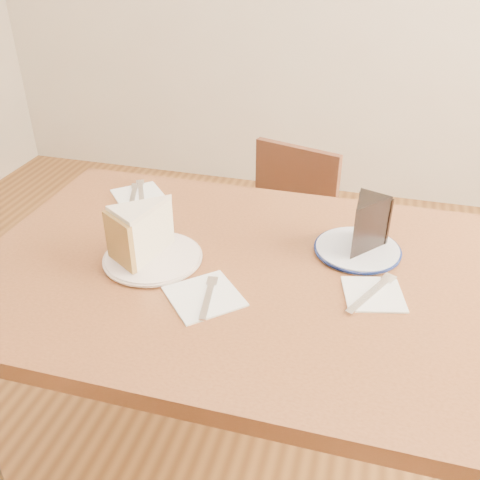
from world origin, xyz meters
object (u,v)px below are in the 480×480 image
(chair_far, at_px, (278,245))
(chocolate_cake, at_px, (363,228))
(plate_cream, at_px, (153,258))
(table, at_px, (242,302))
(plate_navy, at_px, (357,250))
(carrot_cake, at_px, (148,231))

(chair_far, bearing_deg, chocolate_cake, 135.86)
(plate_cream, xyz_separation_m, chocolate_cake, (0.45, 0.15, 0.06))
(table, bearing_deg, plate_navy, 28.81)
(table, relative_size, carrot_cake, 8.71)
(carrot_cake, xyz_separation_m, chocolate_cake, (0.46, 0.14, -0.00))
(plate_cream, height_order, chocolate_cake, chocolate_cake)
(chair_far, xyz_separation_m, carrot_cake, (-0.17, -0.65, 0.40))
(table, bearing_deg, carrot_cake, -176.33)
(chocolate_cake, bearing_deg, plate_navy, -24.85)
(chocolate_cake, bearing_deg, table, 47.36)
(carrot_cake, bearing_deg, table, 36.09)
(table, xyz_separation_m, plate_cream, (-0.20, -0.03, 0.10))
(chair_far, height_order, plate_navy, plate_navy)
(plate_cream, bearing_deg, carrot_cake, 133.65)
(table, xyz_separation_m, plate_navy, (0.24, 0.13, 0.10))
(carrot_cake, distance_m, chocolate_cake, 0.48)
(carrot_cake, relative_size, chocolate_cake, 1.23)
(chair_far, xyz_separation_m, chocolate_cake, (0.29, -0.51, 0.40))
(plate_cream, bearing_deg, chocolate_cake, 18.73)
(table, height_order, chair_far, table)
(chair_far, relative_size, plate_navy, 3.91)
(table, bearing_deg, chair_far, 93.58)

